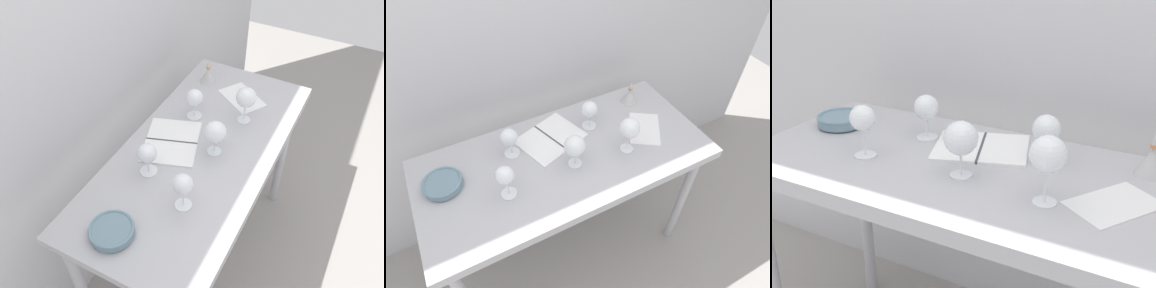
% 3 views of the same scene
% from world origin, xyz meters
% --- Properties ---
extents(ground_plane, '(6.00, 6.00, 0.00)m').
position_xyz_m(ground_plane, '(0.00, 0.00, 0.00)').
color(ground_plane, gray).
extents(back_wall, '(3.80, 0.04, 2.60)m').
position_xyz_m(back_wall, '(0.00, 0.49, 1.30)').
color(back_wall, silver).
rests_on(back_wall, ground_plane).
extents(steel_counter, '(1.40, 0.65, 0.90)m').
position_xyz_m(steel_counter, '(0.00, -0.01, 0.79)').
color(steel_counter, '#AEAEB4').
rests_on(steel_counter, ground_plane).
extents(wine_glass_near_left, '(0.08, 0.08, 0.17)m').
position_xyz_m(wine_glass_near_left, '(-0.31, -0.09, 1.02)').
color(wine_glass_near_left, white).
rests_on(wine_glass_near_left, steel_counter).
extents(wine_glass_far_left, '(0.08, 0.08, 0.15)m').
position_xyz_m(wine_glass_far_left, '(-0.22, 0.13, 1.00)').
color(wine_glass_far_left, white).
rests_on(wine_glass_far_left, steel_counter).
extents(wine_glass_near_right, '(0.10, 0.10, 0.19)m').
position_xyz_m(wine_glass_near_right, '(0.29, -0.10, 1.04)').
color(wine_glass_near_right, white).
rests_on(wine_glass_near_right, steel_counter).
extents(wine_glass_far_right, '(0.08, 0.08, 0.16)m').
position_xyz_m(wine_glass_far_right, '(0.20, 0.13, 1.01)').
color(wine_glass_far_right, white).
rests_on(wine_glass_far_right, steel_counter).
extents(wine_glass_near_center, '(0.10, 0.10, 0.17)m').
position_xyz_m(wine_glass_near_center, '(0.02, -0.07, 1.01)').
color(wine_glass_near_center, white).
rests_on(wine_glass_near_center, steel_counter).
extents(open_notebook, '(0.36, 0.33, 0.01)m').
position_xyz_m(open_notebook, '(-0.01, 0.13, 0.90)').
color(open_notebook, white).
rests_on(open_notebook, steel_counter).
extents(tasting_sheet_upper, '(0.26, 0.28, 0.00)m').
position_xyz_m(tasting_sheet_upper, '(0.45, -0.03, 0.90)').
color(tasting_sheet_upper, white).
rests_on(tasting_sheet_upper, steel_counter).
extents(tasting_bowl, '(0.17, 0.17, 0.04)m').
position_xyz_m(tasting_bowl, '(-0.55, 0.08, 0.92)').
color(tasting_bowl, '#4C4C4C').
rests_on(tasting_bowl, steel_counter).
extents(decanter_funnel, '(0.09, 0.09, 0.14)m').
position_xyz_m(decanter_funnel, '(0.50, 0.20, 0.94)').
color(decanter_funnel, '#B8B8B8').
rests_on(decanter_funnel, steel_counter).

